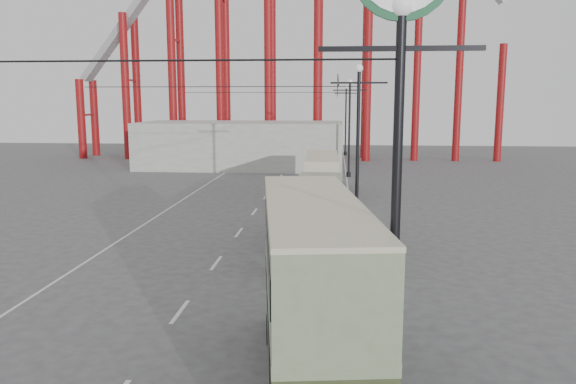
# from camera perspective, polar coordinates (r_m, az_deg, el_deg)

# --- Properties ---
(ground) EXTENTS (160.00, 160.00, 0.00)m
(ground) POSITION_cam_1_polar(r_m,az_deg,el_deg) (16.65, -11.35, -16.95)
(ground) COLOR #49494B
(ground) RESTS_ON ground
(road_markings) EXTENTS (12.52, 120.00, 0.01)m
(road_markings) POSITION_cam_1_polar(r_m,az_deg,el_deg) (35.17, -3.75, -2.74)
(road_markings) COLOR silver
(road_markings) RESTS_ON ground
(lamp_post_near) EXTENTS (3.20, 0.44, 10.80)m
(lamp_post_near) POSITION_cam_1_polar(r_m,az_deg,el_deg) (11.39, 11.32, 11.90)
(lamp_post_near) COLOR black
(lamp_post_near) RESTS_ON ground
(lamp_post_mid) EXTENTS (3.20, 0.44, 9.32)m
(lamp_post_mid) POSITION_cam_1_polar(r_m,az_deg,el_deg) (32.44, 7.09, 4.54)
(lamp_post_mid) COLOR black
(lamp_post_mid) RESTS_ON ground
(lamp_post_far) EXTENTS (3.20, 0.44, 9.32)m
(lamp_post_far) POSITION_cam_1_polar(r_m,az_deg,el_deg) (54.38, 6.24, 6.43)
(lamp_post_far) COLOR black
(lamp_post_far) RESTS_ON ground
(lamp_post_distant) EXTENTS (3.20, 0.44, 9.32)m
(lamp_post_distant) POSITION_cam_1_polar(r_m,az_deg,el_deg) (76.36, 5.88, 7.23)
(lamp_post_distant) COLOR black
(lamp_post_distant) RESTS_ON ground
(fairground_shed) EXTENTS (22.00, 10.00, 5.00)m
(fairground_shed) POSITION_cam_1_polar(r_m,az_deg,el_deg) (62.37, -4.69, 4.80)
(fairground_shed) COLOR #9A9A95
(fairground_shed) RESTS_ON ground
(double_decker_bus) EXTENTS (3.50, 9.29, 4.87)m
(double_decker_bus) POSITION_cam_1_polar(r_m,az_deg,el_deg) (14.39, 2.51, -9.29)
(double_decker_bus) COLOR #303B20
(double_decker_bus) RESTS_ON ground
(single_decker_green) EXTENTS (2.80, 10.96, 3.08)m
(single_decker_green) POSITION_cam_1_polar(r_m,az_deg,el_deg) (28.51, 2.87, -2.01)
(single_decker_green) COLOR gray
(single_decker_green) RESTS_ON ground
(single_decker_cream) EXTENTS (2.70, 9.89, 3.06)m
(single_decker_cream) POSITION_cam_1_polar(r_m,az_deg,el_deg) (44.50, 3.46, 2.03)
(single_decker_cream) COLOR beige
(single_decker_cream) RESTS_ON ground
(pedestrian) EXTENTS (0.64, 0.47, 1.61)m
(pedestrian) POSITION_cam_1_polar(r_m,az_deg,el_deg) (22.55, -0.49, -7.49)
(pedestrian) COLOR #222227
(pedestrian) RESTS_ON ground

